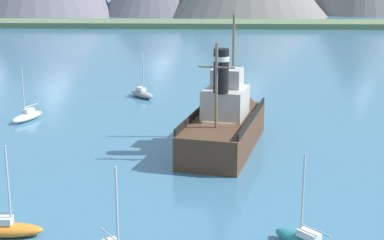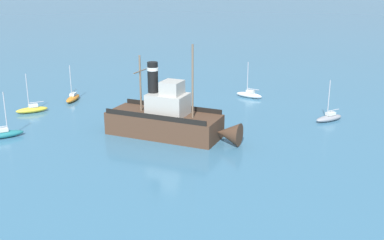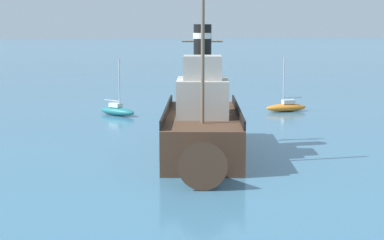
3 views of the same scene
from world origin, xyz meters
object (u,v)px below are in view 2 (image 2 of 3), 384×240
at_px(old_tugboat, 169,120).
at_px(sailboat_white, 249,94).
at_px(sailboat_teal, 5,134).
at_px(sailboat_grey, 329,118).
at_px(sailboat_orange, 73,98).
at_px(sailboat_yellow, 32,109).

distance_m(old_tugboat, sailboat_white, 19.11).
height_order(sailboat_teal, sailboat_grey, same).
height_order(old_tugboat, sailboat_orange, old_tugboat).
height_order(sailboat_yellow, sailboat_teal, same).
bearing_deg(sailboat_yellow, sailboat_grey, 94.93).
distance_m(sailboat_teal, sailboat_grey, 36.06).
height_order(old_tugboat, sailboat_white, old_tugboat).
bearing_deg(sailboat_teal, sailboat_white, 131.53).
bearing_deg(sailboat_grey, sailboat_teal, -70.31).
xyz_separation_m(old_tugboat, sailboat_teal, (3.64, -16.87, -1.40)).
relative_size(sailboat_teal, sailboat_grey, 1.00).
bearing_deg(sailboat_teal, sailboat_yellow, -168.96).
xyz_separation_m(sailboat_orange, sailboat_grey, (3.03, 33.05, 0.00)).
xyz_separation_m(sailboat_yellow, sailboat_teal, (9.07, 1.77, 0.00)).
height_order(sailboat_orange, sailboat_grey, same).
bearing_deg(sailboat_teal, old_tugboat, 102.18).
bearing_deg(old_tugboat, sailboat_orange, -125.86).
height_order(old_tugboat, sailboat_grey, old_tugboat).
xyz_separation_m(sailboat_yellow, sailboat_grey, (-3.08, 35.72, 0.00)).
height_order(sailboat_teal, sailboat_orange, same).
bearing_deg(sailboat_orange, old_tugboat, 54.14).
distance_m(sailboat_yellow, sailboat_teal, 9.24).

